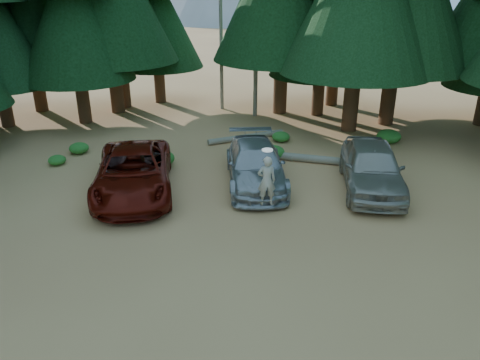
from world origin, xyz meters
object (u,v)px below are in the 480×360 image
Objects in this scene: frisbee_player at (267,180)px; silver_minivan_center at (256,165)px; silver_minivan_right at (372,167)px; log_right at (328,160)px; log_left at (246,137)px; log_mid at (266,151)px; red_pickup at (133,172)px.

silver_minivan_center is at bearing -89.80° from frisbee_player.
frisbee_player is at bearing -146.72° from silver_minivan_right.
frisbee_player reaches higher than silver_minivan_center.
log_right is at bearing -128.80° from frisbee_player.
silver_minivan_center is 2.57m from frisbee_player.
log_left is 0.76× the size of log_right.
frisbee_player reaches higher than log_mid.
log_mid is at bearing -99.18° from frisbee_player.
red_pickup is at bearing -101.64° from log_mid.
log_right reaches higher than log_left.
frisbee_player is (0.37, -2.50, 0.45)m from silver_minivan_center.
silver_minivan_right is 7.37m from log_left.
red_pickup is 4.56m from silver_minivan_center.
log_mid is at bearing 141.59° from silver_minivan_right.
log_right is (2.62, -1.16, 0.05)m from log_mid.
log_left is at bearing 135.48° from silver_minivan_right.
frisbee_player reaches higher than silver_minivan_right.
silver_minivan_center is 2.72× the size of frisbee_player.
log_right is at bearing 28.66° from silver_minivan_center.
log_right is at bearing 12.10° from red_pickup.
red_pickup is 1.13× the size of silver_minivan_right.
log_mid is (0.11, 5.75, -1.08)m from frisbee_player.
frisbee_player is at bearing -87.11° from silver_minivan_center.
frisbee_player is 7.82m from log_left.
red_pickup reaches higher than log_left.
silver_minivan_center is 4.33m from silver_minivan_right.
log_mid is at bearing 170.08° from log_right.
silver_minivan_center is (4.44, 0.99, -0.05)m from red_pickup.
log_mid is (-3.84, 3.61, -0.76)m from silver_minivan_right.
silver_minivan_right is (8.76, 0.63, 0.07)m from red_pickup.
red_pickup reaches higher than silver_minivan_center.
silver_minivan_center is 1.00× the size of log_right.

